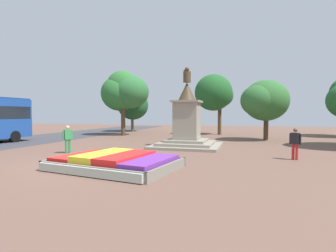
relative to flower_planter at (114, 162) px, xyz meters
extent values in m
plane|color=brown|center=(-1.80, 0.23, -0.26)|extent=(81.88, 81.88, 0.00)
cube|color=#38281C|center=(0.00, 0.05, -0.10)|extent=(5.08, 3.73, 0.34)
cube|color=gray|center=(-0.25, -1.49, -0.08)|extent=(4.82, 0.86, 0.38)
cube|color=gray|center=(0.24, 1.60, -0.08)|extent=(4.82, 0.86, 0.38)
cube|color=gray|center=(-2.36, 0.43, -0.08)|extent=(0.60, 3.21, 0.38)
cube|color=gray|center=(2.35, -0.32, -0.08)|extent=(0.60, 3.21, 0.38)
cube|color=red|center=(-1.66, 0.32, 0.15)|extent=(1.55, 2.97, 0.15)
cube|color=yellow|center=(-0.55, 0.14, 0.21)|extent=(1.55, 2.97, 0.28)
cube|color=red|center=(0.55, -0.03, 0.21)|extent=(1.55, 2.97, 0.27)
cube|color=#72339E|center=(1.65, -0.21, 0.16)|extent=(1.55, 2.97, 0.17)
cube|color=#B2BCAD|center=(-0.26, -1.54, -0.08)|extent=(4.59, 0.92, 0.30)
cube|color=gray|center=(1.30, 7.71, -0.18)|extent=(4.43, 4.43, 0.17)
cube|color=gray|center=(1.30, 7.71, -0.01)|extent=(3.51, 3.51, 0.17)
cube|color=gray|center=(1.30, 7.71, 0.17)|extent=(2.59, 2.59, 0.17)
cube|color=gray|center=(1.30, 7.71, 0.34)|extent=(1.67, 1.67, 0.17)
cube|color=gray|center=(1.30, 7.71, 1.57)|extent=(1.59, 1.59, 2.29)
cube|color=gray|center=(1.30, 7.71, 2.78)|extent=(1.87, 1.87, 0.12)
cone|color=#473823|center=(1.30, 7.71, 3.44)|extent=(1.19, 1.19, 1.21)
cylinder|color=#473823|center=(1.30, 7.71, 4.40)|extent=(0.51, 0.51, 0.71)
sphere|color=#473823|center=(1.30, 7.71, 4.91)|extent=(0.31, 0.31, 0.31)
cylinder|color=#473823|center=(1.26, 7.40, 4.54)|extent=(0.17, 0.54, 0.54)
cylinder|color=black|center=(-12.22, 6.68, 0.19)|extent=(0.32, 0.91, 0.90)
cylinder|color=#338C4C|center=(-4.56, 2.94, 0.13)|extent=(0.13, 0.13, 0.78)
cylinder|color=#338C4C|center=(-4.46, 3.09, 0.13)|extent=(0.13, 0.13, 0.78)
cube|color=#338C4C|center=(-4.51, 3.02, 0.79)|extent=(0.40, 0.44, 0.55)
cylinder|color=#338C4C|center=(-4.65, 2.82, 0.76)|extent=(0.09, 0.09, 0.52)
cylinder|color=#338C4C|center=(-4.38, 3.22, 0.76)|extent=(0.09, 0.09, 0.52)
sphere|color=beige|center=(-4.51, 3.02, 1.20)|extent=(0.20, 0.20, 0.20)
cylinder|color=red|center=(7.44, 4.26, 0.12)|extent=(0.13, 0.13, 0.77)
cylinder|color=red|center=(7.30, 4.37, 0.12)|extent=(0.13, 0.13, 0.77)
cube|color=black|center=(7.37, 4.31, 0.77)|extent=(0.44, 0.40, 0.54)
cylinder|color=black|center=(7.57, 4.18, 0.75)|extent=(0.09, 0.09, 0.52)
cylinder|color=black|center=(7.17, 4.45, 0.75)|extent=(0.09, 0.09, 0.52)
sphere|color=brown|center=(7.37, 4.31, 1.17)|extent=(0.20, 0.20, 0.20)
cylinder|color=#4C3823|center=(2.41, 19.00, 1.30)|extent=(0.38, 0.38, 3.13)
ellipsoid|color=#215A27|center=(1.74, 18.87, 4.24)|extent=(4.00, 3.82, 3.88)
ellipsoid|color=#235A2B|center=(2.19, 19.57, 3.96)|extent=(3.23, 2.75, 2.64)
cylinder|color=#4C3823|center=(6.74, 14.13, 0.86)|extent=(0.39, 0.39, 2.24)
ellipsoid|color=#2F6731|center=(6.14, 13.35, 3.06)|extent=(3.04, 3.16, 2.64)
ellipsoid|color=#30682F|center=(6.66, 13.88, 3.07)|extent=(3.74, 3.81, 3.39)
cylinder|color=brown|center=(-8.60, 20.86, 0.80)|extent=(0.33, 0.33, 2.12)
ellipsoid|color=#1D4B27|center=(-8.68, 21.23, 3.05)|extent=(3.85, 3.52, 3.63)
ellipsoid|color=#1B4D25|center=(-8.80, 21.50, 3.08)|extent=(3.97, 3.64, 3.70)
ellipsoid|color=#164F23|center=(-8.60, 20.46, 3.76)|extent=(3.44, 3.26, 3.24)
cylinder|color=#4C3823|center=(-6.96, 14.95, 1.38)|extent=(0.43, 0.43, 3.28)
ellipsoid|color=#2C6E30|center=(-7.58, 15.42, 4.10)|extent=(3.79, 3.93, 3.63)
ellipsoid|color=#2D6935|center=(-6.40, 15.49, 4.23)|extent=(3.86, 3.71, 3.41)
ellipsoid|color=#2D6E30|center=(-7.20, 15.27, 4.81)|extent=(3.27, 2.93, 3.20)
camera|label=1|loc=(5.06, -9.44, 1.94)|focal=28.00mm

